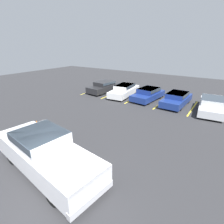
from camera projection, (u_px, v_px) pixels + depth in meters
name	position (u px, v px, depth m)	size (l,w,h in m)	color
ground_plane	(57.00, 189.00, 6.94)	(60.00, 60.00, 0.00)	#2D2D30
stall_stripe_a	(93.00, 90.00, 21.61)	(0.12, 4.61, 0.01)	yellow
stall_stripe_b	(113.00, 94.00, 20.13)	(0.12, 4.61, 0.01)	yellow
stall_stripe_c	(135.00, 98.00, 18.64)	(0.12, 4.61, 0.01)	yellow
stall_stripe_d	(161.00, 103.00, 17.16)	(0.12, 4.61, 0.01)	yellow
stall_stripe_e	(193.00, 108.00, 15.68)	(0.12, 4.61, 0.01)	yellow
pickup_truck	(46.00, 153.00, 7.67)	(6.23, 2.73, 1.84)	silver
parked_sedan_a	(104.00, 86.00, 20.71)	(2.19, 4.45, 1.27)	#232326
parked_sedan_b	(124.00, 90.00, 19.24)	(2.14, 4.92, 1.24)	silver
parked_sedan_c	(148.00, 94.00, 17.85)	(2.23, 4.43, 1.21)	navy
parked_sedan_d	(177.00, 98.00, 16.36)	(1.98, 4.50, 1.17)	navy
parked_sedan_e	(211.00, 105.00, 14.62)	(2.22, 4.74, 1.22)	#B7BABF
traffic_cone	(37.00, 124.00, 12.01)	(0.40, 0.40, 0.52)	black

